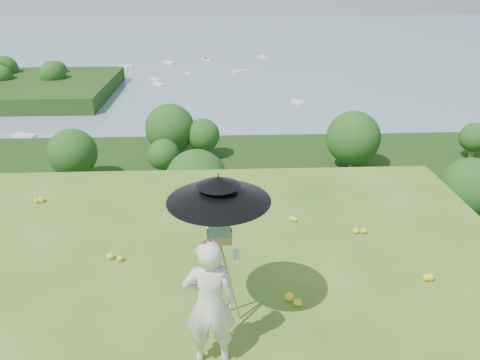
{
  "coord_description": "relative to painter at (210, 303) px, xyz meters",
  "views": [
    {
      "loc": [
        1.66,
        -4.04,
        4.64
      ],
      "look_at": [
        2.0,
        3.6,
        1.22
      ],
      "focal_mm": 35.0,
      "sensor_mm": 36.0,
      "label": 1
    }
  ],
  "objects": [
    {
      "name": "bay_water",
      "position": [
        -1.49,
        239.4,
        -34.9
      ],
      "size": [
        700.0,
        700.0,
        0.0
      ],
      "primitive_type": "plane",
      "color": "slate",
      "rests_on": "ground"
    },
    {
      "name": "painter_cap",
      "position": [
        0.0,
        0.0,
        0.85
      ],
      "size": [
        0.21,
        0.25,
        0.1
      ],
      "primitive_type": null,
      "rotation": [
        0.0,
        0.0,
        -0.11
      ],
      "color": "#D17375",
      "rests_on": "painter"
    },
    {
      "name": "painter",
      "position": [
        0.0,
        0.0,
        0.0
      ],
      "size": [
        0.67,
        0.45,
        1.8
      ],
      "primitive_type": "imported",
      "rotation": [
        0.0,
        0.0,
        3.17
      ],
      "color": "silver",
      "rests_on": "ground"
    },
    {
      "name": "field_easel",
      "position": [
        0.14,
        0.6,
        -0.04
      ],
      "size": [
        0.67,
        0.67,
        1.73
      ],
      "primitive_type": null,
      "rotation": [
        0.0,
        0.0,
        0.02
      ],
      "color": "#AC7B48",
      "rests_on": "ground"
    },
    {
      "name": "moored_boats",
      "position": [
        -13.99,
        160.4,
        -34.55
      ],
      "size": [
        140.0,
        140.0,
        0.7
      ],
      "primitive_type": null,
      "color": "white",
      "rests_on": "bay_water"
    },
    {
      "name": "shoreline_tier",
      "position": [
        -1.49,
        74.4,
        -36.9
      ],
      "size": [
        170.0,
        28.0,
        8.0
      ],
      "primitive_type": "cube",
      "color": "gray",
      "rests_on": "bay_water"
    },
    {
      "name": "slope_trees",
      "position": [
        -1.49,
        34.4,
        -15.9
      ],
      "size": [
        110.0,
        50.0,
        6.0
      ],
      "primitive_type": null,
      "color": "#195319",
      "rests_on": "forest_slope"
    },
    {
      "name": "forest_slope",
      "position": [
        -1.49,
        34.4,
        -29.9
      ],
      "size": [
        140.0,
        56.0,
        22.0
      ],
      "primitive_type": "cube",
      "color": "#17330E",
      "rests_on": "bay_water"
    },
    {
      "name": "harbor_town",
      "position": [
        -1.49,
        74.4,
        -30.4
      ],
      "size": [
        110.0,
        22.0,
        5.0
      ],
      "primitive_type": null,
      "color": "silver",
      "rests_on": "shoreline_tier"
    },
    {
      "name": "sun_umbrella",
      "position": [
        0.14,
        0.63,
        1.0
      ],
      "size": [
        1.4,
        1.4,
        0.95
      ],
      "primitive_type": null,
      "rotation": [
        0.0,
        0.0,
        0.06
      ],
      "color": "black",
      "rests_on": "field_easel"
    }
  ]
}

